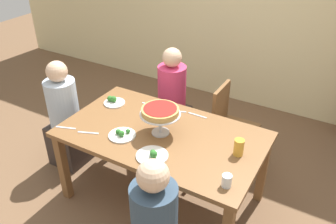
# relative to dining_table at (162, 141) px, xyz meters

# --- Properties ---
(ground_plane) EXTENTS (12.00, 12.00, 0.00)m
(ground_plane) POSITION_rel_dining_table_xyz_m (0.00, 0.00, -0.66)
(ground_plane) COLOR brown
(dining_table) EXTENTS (1.69, 0.98, 0.74)m
(dining_table) POSITION_rel_dining_table_xyz_m (0.00, 0.00, 0.00)
(dining_table) COLOR brown
(dining_table) RESTS_ON ground_plane
(diner_far_left) EXTENTS (0.34, 0.34, 1.15)m
(diner_far_left) POSITION_rel_dining_table_xyz_m (-0.36, 0.81, -0.17)
(diner_far_left) COLOR #382D28
(diner_far_left) RESTS_ON ground_plane
(diner_head_west) EXTENTS (0.34, 0.34, 1.15)m
(diner_head_west) POSITION_rel_dining_table_xyz_m (-1.12, -0.02, -0.17)
(diner_head_west) COLOR #382D28
(diner_head_west) RESTS_ON ground_plane
(chair_far_right) EXTENTS (0.40, 0.40, 0.87)m
(chair_far_right) POSITION_rel_dining_table_xyz_m (0.31, 0.80, -0.17)
(chair_far_right) COLOR brown
(chair_far_right) RESTS_ON ground_plane
(deep_dish_pizza_stand) EXTENTS (0.34, 0.34, 0.24)m
(deep_dish_pizza_stand) POSITION_rel_dining_table_xyz_m (-0.01, -0.01, 0.28)
(deep_dish_pizza_stand) COLOR silver
(deep_dish_pizza_stand) RESTS_ON dining_table
(salad_plate_near_diner) EXTENTS (0.20, 0.20, 0.07)m
(salad_plate_near_diner) POSITION_rel_dining_table_xyz_m (-0.66, 0.19, 0.10)
(salad_plate_near_diner) COLOR white
(salad_plate_near_diner) RESTS_ON dining_table
(salad_plate_far_diner) EXTENTS (0.25, 0.25, 0.07)m
(salad_plate_far_diner) POSITION_rel_dining_table_xyz_m (0.10, -0.31, 0.10)
(salad_plate_far_diner) COLOR white
(salad_plate_far_diner) RESTS_ON dining_table
(salad_plate_spare) EXTENTS (0.23, 0.23, 0.06)m
(salad_plate_spare) POSITION_rel_dining_table_xyz_m (-0.26, -0.21, 0.10)
(salad_plate_spare) COLOR white
(salad_plate_spare) RESTS_ON dining_table
(beer_glass_amber_tall) EXTENTS (0.08, 0.08, 0.14)m
(beer_glass_amber_tall) POSITION_rel_dining_table_xyz_m (0.65, 0.04, 0.15)
(beer_glass_amber_tall) COLOR gold
(beer_glass_amber_tall) RESTS_ON dining_table
(water_glass_clear_near) EXTENTS (0.07, 0.07, 0.09)m
(water_glass_clear_near) POSITION_rel_dining_table_xyz_m (0.71, -0.33, 0.13)
(water_glass_clear_near) COLOR white
(water_glass_clear_near) RESTS_ON dining_table
(cutlery_fork_near) EXTENTS (0.18, 0.02, 0.00)m
(cutlery_fork_near) POSITION_rel_dining_table_xyz_m (0.14, 0.39, 0.09)
(cutlery_fork_near) COLOR silver
(cutlery_fork_near) RESTS_ON dining_table
(cutlery_knife_near) EXTENTS (0.18, 0.04, 0.00)m
(cutlery_knife_near) POSITION_rel_dining_table_xyz_m (-0.33, 0.33, 0.09)
(cutlery_knife_near) COLOR silver
(cutlery_knife_near) RESTS_ON dining_table
(cutlery_fork_far) EXTENTS (0.17, 0.08, 0.00)m
(cutlery_fork_far) POSITION_rel_dining_table_xyz_m (-0.53, -0.31, 0.09)
(cutlery_fork_far) COLOR silver
(cutlery_fork_far) RESTS_ON dining_table
(cutlery_knife_far) EXTENTS (0.18, 0.08, 0.00)m
(cutlery_knife_far) POSITION_rel_dining_table_xyz_m (-0.75, -0.35, 0.09)
(cutlery_knife_far) COLOR silver
(cutlery_knife_far) RESTS_ON dining_table
(cutlery_spare_fork) EXTENTS (0.17, 0.08, 0.00)m
(cutlery_spare_fork) POSITION_rel_dining_table_xyz_m (-0.06, 0.36, 0.09)
(cutlery_spare_fork) COLOR silver
(cutlery_spare_fork) RESTS_ON dining_table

